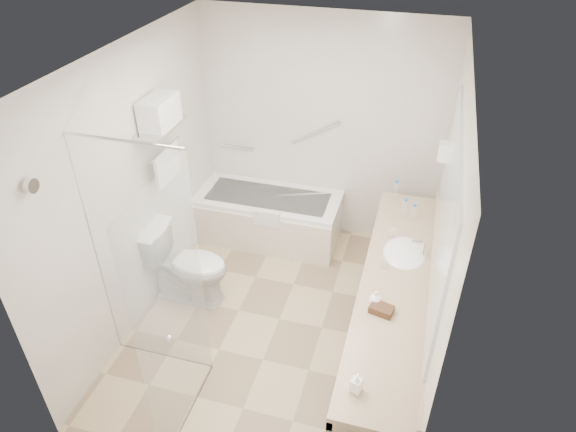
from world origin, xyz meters
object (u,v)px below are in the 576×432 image
(vanity_counter, at_px, (393,301))
(water_bottle_left, at_px, (414,213))
(bathtub, at_px, (268,217))
(toilet, at_px, (187,265))
(amenity_basket, at_px, (381,309))

(vanity_counter, distance_m, water_bottle_left, 0.95)
(bathtub, distance_m, vanity_counter, 2.09)
(bathtub, bearing_deg, water_bottle_left, -17.06)
(vanity_counter, bearing_deg, toilet, 173.51)
(bathtub, height_order, toilet, toilet)
(amenity_basket, bearing_deg, vanity_counter, 79.00)
(vanity_counter, distance_m, toilet, 2.00)
(toilet, bearing_deg, water_bottle_left, -72.43)
(bathtub, bearing_deg, vanity_counter, -42.35)
(toilet, bearing_deg, vanity_counter, -97.41)
(bathtub, xyz_separation_m, toilet, (-0.45, -1.16, 0.12))
(vanity_counter, distance_m, amenity_basket, 0.45)
(amenity_basket, bearing_deg, bathtub, 129.54)
(bathtub, xyz_separation_m, vanity_counter, (1.52, -1.39, 0.36))
(bathtub, xyz_separation_m, amenity_basket, (1.45, -1.76, 0.60))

